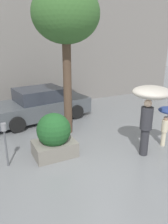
# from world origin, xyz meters

# --- Properties ---
(ground_plane) EXTENTS (40.00, 40.00, 0.00)m
(ground_plane) POSITION_xyz_m (0.00, 0.00, 0.00)
(ground_plane) COLOR slate
(building_facade) EXTENTS (18.00, 0.30, 6.00)m
(building_facade) POSITION_xyz_m (0.00, 6.50, 3.00)
(building_facade) COLOR gray
(building_facade) RESTS_ON ground
(planter_box) EXTENTS (1.21, 0.99, 1.31)m
(planter_box) POSITION_xyz_m (-0.72, 1.16, 0.62)
(planter_box) COLOR gray
(planter_box) RESTS_ON ground
(person_adult) EXTENTS (1.09, 1.09, 2.06)m
(person_adult) POSITION_xyz_m (1.79, 0.04, 1.65)
(person_adult) COLOR #2D2D33
(person_adult) RESTS_ON ground
(person_child) EXTENTS (0.62, 0.62, 1.29)m
(person_child) POSITION_xyz_m (2.70, 0.19, 1.01)
(person_child) COLOR beige
(person_child) RESTS_ON ground
(parked_car_near) EXTENTS (4.41, 2.38, 1.35)m
(parked_car_near) POSITION_xyz_m (-0.21, 4.45, 0.62)
(parked_car_near) COLOR #4C5156
(parked_car_near) RESTS_ON ground
(street_tree) EXTENTS (2.19, 2.19, 4.99)m
(street_tree) POSITION_xyz_m (0.33, 2.58, 3.99)
(street_tree) COLOR brown
(street_tree) RESTS_ON ground
(parking_meter) EXTENTS (0.14, 0.14, 1.25)m
(parking_meter) POSITION_xyz_m (-2.06, 1.19, 0.90)
(parking_meter) COLOR #595B60
(parking_meter) RESTS_ON ground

